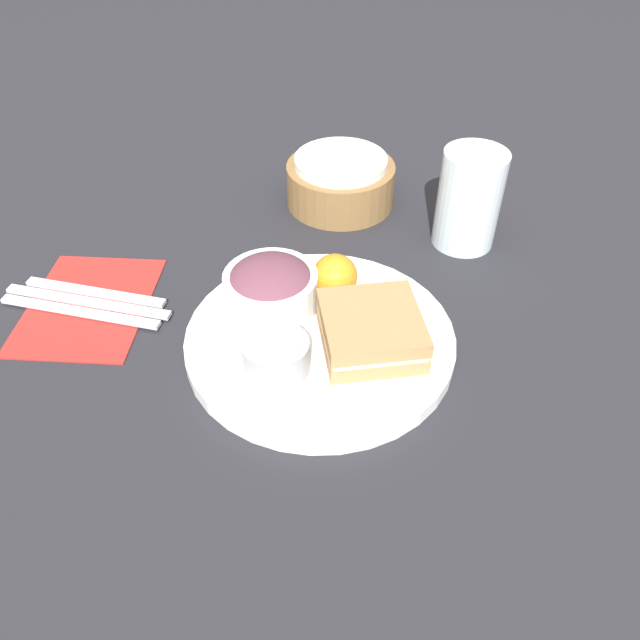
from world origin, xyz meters
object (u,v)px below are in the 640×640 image
object	(u,v)px
knife	(87,302)
bread_basket	(340,182)
dressing_cup	(276,356)
drink_glass	(469,199)
sandwich	(371,330)
plate	(320,340)
salad_bowl	(271,287)
spoon	(95,292)
fork	(80,312)

from	to	relation	value
knife	bread_basket	bearing A→B (deg)	-128.79
dressing_cup	drink_glass	size ratio (longest dim) A/B	0.53
drink_glass	bread_basket	world-z (taller)	drink_glass
dressing_cup	sandwich	bearing A→B (deg)	23.50
plate	drink_glass	xyz separation A→B (m)	(0.17, 0.21, 0.05)
salad_bowl	bread_basket	bearing A→B (deg)	75.40
plate	sandwich	bearing A→B (deg)	-13.09
bread_basket	drink_glass	bearing A→B (deg)	-27.52
sandwich	salad_bowl	xyz separation A→B (m)	(-0.11, 0.06, 0.01)
plate	salad_bowl	bearing A→B (deg)	142.78
knife	dressing_cup	bearing A→B (deg)	166.54
drink_glass	salad_bowl	bearing A→B (deg)	-144.09
salad_bowl	plate	bearing A→B (deg)	-37.22
drink_glass	bread_basket	bearing A→B (deg)	152.48
dressing_cup	spoon	bearing A→B (deg)	152.72
fork	plate	bearing A→B (deg)	-176.32
plate	salad_bowl	world-z (taller)	salad_bowl
sandwich	drink_glass	xyz separation A→B (m)	(0.12, 0.22, 0.03)
fork	drink_glass	bearing A→B (deg)	-148.29
drink_glass	bread_basket	distance (m)	0.19
spoon	dressing_cup	bearing A→B (deg)	162.70
dressing_cup	knife	xyz separation A→B (m)	(-0.24, 0.10, -0.03)
drink_glass	knife	size ratio (longest dim) A/B	0.62
knife	salad_bowl	bearing A→B (deg)	-171.34
sandwich	dressing_cup	world-z (taller)	sandwich
bread_basket	fork	distance (m)	0.39
bread_basket	knife	size ratio (longest dim) A/B	0.73
spoon	bread_basket	bearing A→B (deg)	-130.56
dressing_cup	bread_basket	distance (m)	0.35
knife	drink_glass	bearing A→B (deg)	-150.12
sandwich	knife	world-z (taller)	sandwich
plate	drink_glass	world-z (taller)	drink_glass
knife	spoon	world-z (taller)	same
salad_bowl	fork	world-z (taller)	salad_bowl
bread_basket	plate	bearing A→B (deg)	-91.74
plate	drink_glass	bearing A→B (deg)	50.42
dressing_cup	knife	world-z (taller)	dressing_cup
spoon	plate	bearing A→B (deg)	176.32
dressing_cup	fork	distance (m)	0.25
fork	sandwich	bearing A→B (deg)	-177.44
salad_bowl	drink_glass	size ratio (longest dim) A/B	0.82
drink_glass	spoon	bearing A→B (deg)	-162.01
sandwich	salad_bowl	world-z (taller)	salad_bowl
drink_glass	spoon	xyz separation A→B (m)	(-0.45, -0.15, -0.06)
plate	dressing_cup	distance (m)	0.07
sandwich	dressing_cup	xyz separation A→B (m)	(-0.09, -0.04, -0.00)
bread_basket	knife	bearing A→B (deg)	-138.77
sandwich	dressing_cup	size ratio (longest dim) A/B	1.80
plate	fork	bearing A→B (deg)	173.70
bread_basket	spoon	distance (m)	0.37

